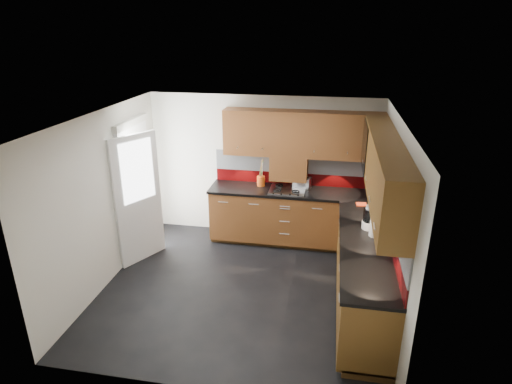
% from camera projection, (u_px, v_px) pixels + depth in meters
% --- Properties ---
extents(room, '(4.00, 3.80, 2.64)m').
position_uv_depth(room, '(240.00, 188.00, 5.41)').
color(room, black).
extents(base_cabinets, '(2.70, 3.20, 0.95)m').
position_uv_depth(base_cabinets, '(322.00, 243.00, 6.28)').
color(base_cabinets, brown).
rests_on(base_cabinets, room).
extents(countertop, '(2.72, 3.22, 0.04)m').
position_uv_depth(countertop, '(323.00, 214.00, 6.09)').
color(countertop, black).
rests_on(countertop, base_cabinets).
extents(backsplash, '(2.70, 3.20, 0.54)m').
position_uv_depth(backsplash, '(341.00, 190.00, 6.15)').
color(backsplash, maroon).
rests_on(backsplash, countertop).
extents(upper_cabinets, '(2.50, 3.20, 0.72)m').
position_uv_depth(upper_cabinets, '(340.00, 151.00, 5.80)').
color(upper_cabinets, brown).
rests_on(upper_cabinets, room).
extents(extractor_hood, '(0.60, 0.33, 0.40)m').
position_uv_depth(extractor_hood, '(289.00, 167.00, 6.91)').
color(extractor_hood, brown).
rests_on(extractor_hood, room).
extents(glass_cabinet, '(0.32, 0.80, 0.66)m').
position_uv_depth(glass_cabinet, '(375.00, 145.00, 5.97)').
color(glass_cabinet, black).
rests_on(glass_cabinet, room).
extents(back_door, '(0.42, 1.19, 2.04)m').
position_uv_depth(back_door, '(138.00, 192.00, 6.56)').
color(back_door, white).
rests_on(back_door, room).
extents(gas_hob, '(0.57, 0.50, 0.04)m').
position_uv_depth(gas_hob, '(287.00, 190.00, 6.88)').
color(gas_hob, silver).
rests_on(gas_hob, countertop).
extents(utensil_pot, '(0.13, 0.13, 0.47)m').
position_uv_depth(utensil_pot, '(261.00, 180.00, 7.06)').
color(utensil_pot, '#CD5013').
rests_on(utensil_pot, countertop).
extents(toaster, '(0.30, 0.22, 0.20)m').
position_uv_depth(toaster, '(302.00, 183.00, 6.94)').
color(toaster, silver).
rests_on(toaster, countertop).
extents(food_processor, '(0.19, 0.19, 0.32)m').
position_uv_depth(food_processor, '(370.00, 218.00, 5.55)').
color(food_processor, white).
rests_on(food_processor, countertop).
extents(paper_towel, '(0.16, 0.16, 0.28)m').
position_uv_depth(paper_towel, '(375.00, 226.00, 5.36)').
color(paper_towel, white).
rests_on(paper_towel, countertop).
extents(orange_cloth, '(0.16, 0.14, 0.02)m').
position_uv_depth(orange_cloth, '(361.00, 204.00, 6.34)').
color(orange_cloth, '#ED431A').
rests_on(orange_cloth, countertop).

